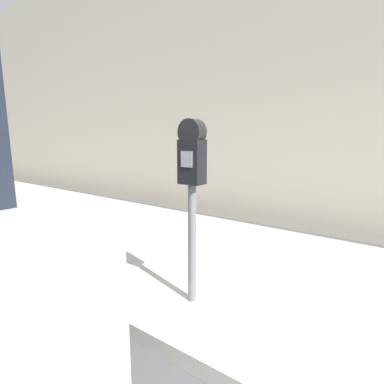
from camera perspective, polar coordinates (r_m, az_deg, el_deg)
The scene contains 3 objects.
sidewalk at distance 3.13m, azimuth 17.71°, elevation -16.07°, with size 24.00×2.80×0.13m.
building_facade at distance 4.98m, azimuth 27.84°, elevation 23.12°, with size 24.00×0.30×5.25m.
parking_meter at distance 2.25m, azimuth -0.01°, elevation 3.16°, with size 0.20×0.13×1.44m.
Camera 1 is at (0.83, -0.49, 1.43)m, focal length 28.00 mm.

